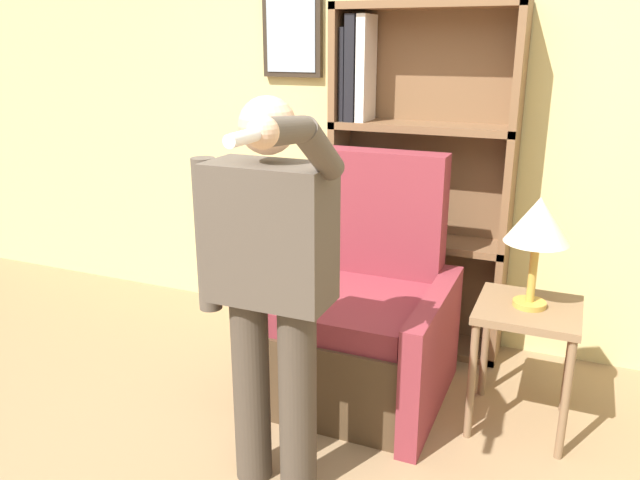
# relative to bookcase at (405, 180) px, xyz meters

# --- Properties ---
(wall_back) EXTENTS (8.00, 0.11, 2.80)m
(wall_back) POSITION_rel_bookcase_xyz_m (0.07, 0.16, 0.41)
(wall_back) COLOR #DBCC84
(wall_back) RESTS_ON ground_plane
(bookcase) EXTENTS (1.01, 0.28, 1.95)m
(bookcase) POSITION_rel_bookcase_xyz_m (0.00, 0.00, 0.00)
(bookcase) COLOR brown
(bookcase) RESTS_ON ground_plane
(armchair) EXTENTS (0.88, 0.88, 1.21)m
(armchair) POSITION_rel_bookcase_xyz_m (-0.03, -0.64, -0.62)
(armchair) COLOR #4C3823
(armchair) RESTS_ON ground_plane
(person_standing) EXTENTS (0.61, 0.78, 1.57)m
(person_standing) POSITION_rel_bookcase_xyz_m (-0.10, -1.49, -0.09)
(person_standing) COLOR #473D33
(person_standing) RESTS_ON ground_plane
(side_table) EXTENTS (0.45, 0.45, 0.61)m
(side_table) POSITION_rel_bookcase_xyz_m (0.78, -0.66, -0.49)
(side_table) COLOR #846647
(side_table) RESTS_ON ground_plane
(table_lamp) EXTENTS (0.28, 0.28, 0.51)m
(table_lamp) POSITION_rel_bookcase_xyz_m (0.78, -0.66, 0.00)
(table_lamp) COLOR gold
(table_lamp) RESTS_ON side_table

